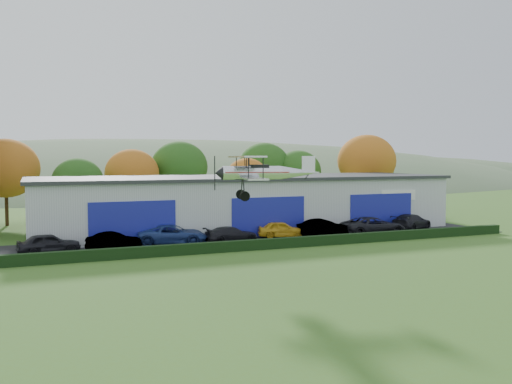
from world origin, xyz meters
name	(u,v)px	position (x,y,z in m)	size (l,w,h in m)	color
ground	(355,303)	(0.00, 0.00, 0.00)	(300.00, 300.00, 0.00)	#406520
apron	(252,240)	(3.00, 21.00, 0.03)	(48.00, 9.00, 0.05)	black
hedge	(275,243)	(3.00, 16.20, 0.40)	(46.00, 0.60, 0.80)	black
hangar	(244,203)	(5.00, 27.98, 2.66)	(40.60, 12.60, 5.30)	#B2B7BC
tree_belt	(173,171)	(0.85, 40.62, 5.61)	(75.70, 13.22, 10.12)	#3D2614
distant_hills	(72,229)	(-4.38, 140.00, -13.05)	(430.00, 196.00, 56.00)	#4C6642
car_0	(49,244)	(-13.45, 20.12, 0.81)	(1.79, 4.45, 1.52)	black
car_1	(114,241)	(-8.82, 19.88, 0.74)	(1.46, 4.18, 1.38)	gray
car_2	(173,235)	(-3.90, 21.05, 0.84)	(2.61, 5.66, 1.57)	navy
car_3	(231,235)	(0.80, 20.11, 0.71)	(1.85, 4.56, 1.32)	black
car_4	(282,229)	(5.90, 21.17, 0.77)	(1.69, 4.21, 1.43)	gold
car_5	(324,228)	(9.59, 20.06, 0.84)	(1.67, 4.78, 1.57)	gray
car_6	(373,226)	(14.30, 19.35, 0.88)	(2.74, 5.95, 1.65)	black
car_7	(411,222)	(20.12, 21.33, 0.80)	(2.11, 5.20, 1.51)	black
biplane	(261,171)	(-1.85, 7.55, 6.29)	(6.20, 7.06, 2.63)	silver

